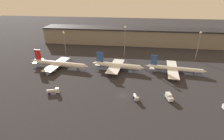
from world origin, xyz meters
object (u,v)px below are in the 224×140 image
Objects in this scene: airplane_1 at (117,66)px; airplane_2 at (174,69)px; service_vehicle_2 at (53,91)px; service_vehicle_1 at (169,97)px; airplane_0 at (59,64)px; service_vehicle_3 at (136,97)px.

airplane_1 is 0.94× the size of airplane_2.
airplane_1 is 49.61m from service_vehicle_2.
service_vehicle_1 is 0.88× the size of service_vehicle_2.
airplane_2 is (41.09, 0.94, -0.53)m from airplane_1.
airplane_0 is 83.44m from service_vehicle_1.
airplane_2 is 46.71m from service_vehicle_3.
airplane_0 is 1.13× the size of airplane_2.
airplane_0 reaches higher than service_vehicle_2.
airplane_0 is at bearing -171.33° from airplane_1.
airplane_2 reaches higher than service_vehicle_1.
service_vehicle_2 is 47.24m from service_vehicle_3.
service_vehicle_3 is at bearing -96.60° from service_vehicle_1.
service_vehicle_2 is at bearing -106.04° from service_vehicle_3.
airplane_2 reaches higher than service_vehicle_2.
airplane_1 reaches higher than service_vehicle_3.
airplane_1 reaches higher than service_vehicle_2.
service_vehicle_2 is at bearing -65.17° from airplane_0.
airplane_1 is at bearing -175.00° from service_vehicle_3.
airplane_0 reaches higher than airplane_1.
airplane_2 is 36.82m from service_vehicle_1.
airplane_2 is at bearing 9.03° from service_vehicle_2.
service_vehicle_2 is (-74.34, -37.72, -1.18)m from airplane_2.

